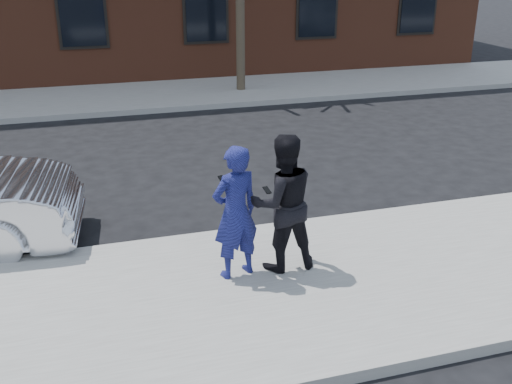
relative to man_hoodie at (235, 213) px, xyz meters
name	(u,v)px	position (x,y,z in m)	size (l,w,h in m)	color
ground	(122,312)	(-1.50, -0.24, -1.03)	(100.00, 100.00, 0.00)	black
near_sidewalk	(124,318)	(-1.50, -0.49, -0.95)	(50.00, 3.50, 0.15)	gray
near_curb	(113,250)	(-1.50, 1.31, -0.95)	(50.00, 0.10, 0.15)	#999691
far_sidewalk	(88,100)	(-1.50, 11.01, -0.95)	(50.00, 3.50, 0.15)	gray
far_curb	(91,115)	(-1.50, 9.21, -0.95)	(50.00, 0.10, 0.15)	#999691
man_hoodie	(235,213)	(0.00, 0.00, 0.00)	(0.74, 0.59, 1.76)	navy
man_peacoat	(282,203)	(0.64, 0.04, 0.04)	(0.91, 0.71, 1.84)	black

